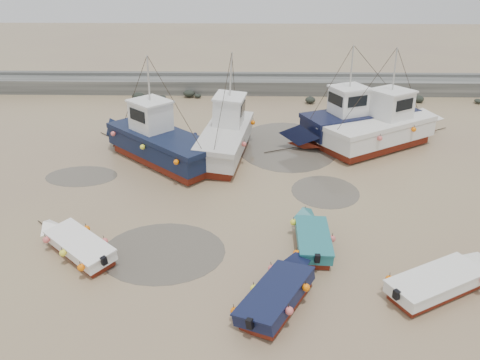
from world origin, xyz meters
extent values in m
plane|color=#96835A|center=(0.00, 0.00, 0.00)|extent=(120.00, 120.00, 0.00)
cube|color=slate|center=(0.00, 22.00, 0.60)|extent=(60.00, 2.20, 1.20)
cube|color=slate|center=(0.00, 23.21, 1.32)|extent=(60.00, 0.60, 0.25)
ellipsoid|color=black|center=(5.10, 19.02, 0.29)|extent=(0.84, 0.86, 0.51)
ellipsoid|color=black|center=(7.80, 20.56, 0.34)|extent=(0.98, 1.07, 0.72)
ellipsoid|color=black|center=(14.16, 19.54, 0.27)|extent=(0.78, 0.90, 0.59)
ellipsoid|color=black|center=(18.92, 19.27, 0.21)|extent=(0.60, 0.70, 0.31)
ellipsoid|color=black|center=(-5.07, 20.46, 0.35)|extent=(0.99, 0.80, 0.58)
ellipsoid|color=black|center=(12.19, 19.77, 0.19)|extent=(0.54, 0.46, 0.30)
ellipsoid|color=black|center=(9.69, 19.97, 0.21)|extent=(0.61, 0.47, 0.46)
ellipsoid|color=black|center=(-4.31, 20.27, 0.21)|extent=(0.61, 0.53, 0.32)
ellipsoid|color=black|center=(10.99, 20.60, 0.23)|extent=(0.67, 0.55, 0.43)
ellipsoid|color=black|center=(-9.17, 19.34, 0.38)|extent=(1.09, 0.88, 0.72)
ellipsoid|color=black|center=(-7.25, 19.65, 0.23)|extent=(0.65, 0.60, 0.37)
ellipsoid|color=black|center=(9.46, 19.39, 0.31)|extent=(0.88, 0.64, 0.62)
ellipsoid|color=black|center=(-0.92, 19.60, 0.22)|extent=(0.64, 0.62, 0.48)
ellipsoid|color=black|center=(7.84, 20.42, 0.19)|extent=(0.55, 0.45, 0.29)
cylinder|color=#514B40|center=(-3.63, -1.76, 0.00)|extent=(5.42, 5.42, 0.01)
cylinder|color=#514B40|center=(4.19, 3.83, 0.00)|extent=(3.63, 3.63, 0.01)
cylinder|color=#514B40|center=(-9.49, 5.39, 0.00)|extent=(4.09, 4.09, 0.01)
cylinder|color=#514B40|center=(2.55, 10.20, 0.00)|extent=(6.70, 6.70, 0.01)
cube|color=maroon|center=(-7.01, -2.11, 0.15)|extent=(3.21, 3.02, 0.30)
cube|color=white|center=(-7.01, -2.11, 0.53)|extent=(3.52, 3.33, 0.45)
pyramid|color=white|center=(-8.60, -0.70, 0.98)|extent=(1.40, 1.45, 0.90)
cube|color=brown|center=(-7.01, -2.11, 0.69)|extent=(2.93, 2.76, 0.10)
cube|color=white|center=(-7.01, -2.11, 0.78)|extent=(3.62, 3.42, 0.07)
cube|color=black|center=(-5.62, -3.33, 0.70)|extent=(0.28, 0.28, 0.35)
cylinder|color=black|center=(-9.27, -0.11, 0.03)|extent=(1.53, 1.35, 0.04)
sphere|color=orange|center=(-6.46, -3.62, 0.63)|extent=(0.30, 0.30, 0.30)
sphere|color=orange|center=(-5.97, -1.99, 0.63)|extent=(0.30, 0.30, 0.30)
sphere|color=orange|center=(-7.52, -2.69, 0.63)|extent=(0.30, 0.30, 0.30)
sphere|color=orange|center=(-7.03, -1.06, 0.63)|extent=(0.30, 0.30, 0.30)
sphere|color=orange|center=(-8.58, -1.75, 0.63)|extent=(0.30, 0.30, 0.30)
cube|color=maroon|center=(1.16, -5.14, 0.15)|extent=(2.78, 3.49, 0.30)
cube|color=black|center=(1.16, -5.14, 0.53)|extent=(3.10, 3.82, 0.45)
pyramid|color=black|center=(2.21, -3.32, 0.98)|extent=(1.70, 1.39, 0.90)
cube|color=brown|center=(1.16, -5.14, 0.69)|extent=(2.55, 3.18, 0.10)
cube|color=black|center=(1.16, -5.14, 0.78)|extent=(3.19, 3.92, 0.07)
cube|color=black|center=(0.24, -6.73, 0.70)|extent=(0.28, 0.27, 0.35)
cylinder|color=black|center=(2.66, -2.54, 0.03)|extent=(1.03, 1.75, 0.04)
sphere|color=orange|center=(-0.31, -5.90, 0.63)|extent=(0.30, 0.30, 0.30)
sphere|color=orange|center=(1.59, -6.19, 0.63)|extent=(0.30, 0.30, 0.30)
sphere|color=orange|center=(0.39, -4.69, 0.63)|extent=(0.30, 0.30, 0.30)
sphere|color=orange|center=(2.29, -4.98, 0.63)|extent=(0.30, 0.30, 0.30)
sphere|color=orange|center=(1.08, -3.48, 0.63)|extent=(0.30, 0.30, 0.30)
cube|color=maroon|center=(2.85, -1.52, 0.15)|extent=(1.22, 2.79, 0.30)
cube|color=#1F696F|center=(2.85, -1.52, 0.53)|extent=(1.43, 3.00, 0.45)
pyramid|color=#1F696F|center=(2.90, 0.32, 0.98)|extent=(1.37, 0.75, 0.90)
cube|color=brown|center=(2.85, -1.52, 0.69)|extent=(1.15, 2.52, 0.10)
cube|color=#1F696F|center=(2.85, -1.52, 0.78)|extent=(1.48, 3.07, 0.07)
cube|color=black|center=(2.82, -3.06, 0.70)|extent=(0.22, 0.19, 0.35)
cylinder|color=black|center=(2.92, 1.14, 0.03)|extent=(0.09, 2.00, 0.04)
sphere|color=orange|center=(2.03, -2.67, 0.63)|extent=(0.30, 0.30, 0.30)
sphere|color=orange|center=(3.65, -1.53, 0.63)|extent=(0.30, 0.30, 0.30)
sphere|color=orange|center=(2.08, -0.32, 0.63)|extent=(0.30, 0.30, 0.30)
cube|color=maroon|center=(7.18, -4.24, 0.15)|extent=(3.75, 2.79, 0.30)
cube|color=white|center=(7.18, -4.24, 0.53)|extent=(4.08, 3.11, 0.45)
pyramid|color=white|center=(9.18, -3.18, 0.98)|extent=(1.33, 1.65, 0.90)
cube|color=brown|center=(7.18, -4.24, 0.69)|extent=(3.40, 2.56, 0.10)
cube|color=white|center=(7.18, -4.24, 0.78)|extent=(4.19, 3.20, 0.07)
cube|color=black|center=(5.41, -5.18, 0.70)|extent=(0.26, 0.28, 0.35)
sphere|color=orange|center=(5.43, -4.19, 0.63)|extent=(0.30, 0.30, 0.30)
cube|color=maroon|center=(-5.10, 7.34, 0.28)|extent=(6.72, 6.38, 0.55)
cube|color=black|center=(-5.10, 7.34, 1.02)|extent=(7.37, 7.02, 0.95)
pyramid|color=black|center=(-8.30, 10.23, 1.72)|extent=(2.84, 2.93, 1.40)
cube|color=brown|center=(-5.10, 7.34, 1.54)|extent=(7.17, 6.82, 0.08)
cube|color=black|center=(-5.10, 7.34, 1.68)|extent=(7.53, 7.17, 0.30)
cube|color=white|center=(-5.86, 8.03, 2.65)|extent=(2.73, 2.72, 1.70)
cube|color=white|center=(-5.86, 8.03, 3.56)|extent=(2.95, 2.94, 0.12)
cube|color=black|center=(-6.62, 8.71, 2.91)|extent=(1.10, 1.21, 0.68)
cylinder|color=#B7B7B2|center=(-5.86, 8.03, 4.92)|extent=(0.10, 0.10, 2.60)
cylinder|color=black|center=(-9.16, 11.01, 0.03)|extent=(2.26, 2.05, 0.05)
sphere|color=#E16260|center=(-3.85, 4.26, 1.38)|extent=(0.30, 0.30, 0.30)
sphere|color=#E16260|center=(-3.02, 7.41, 1.38)|extent=(0.30, 0.30, 0.30)
sphere|color=#E16260|center=(-6.07, 6.26, 1.38)|extent=(0.30, 0.30, 0.30)
sphere|color=#E16260|center=(-5.24, 9.42, 1.38)|extent=(0.30, 0.30, 0.30)
sphere|color=#E16260|center=(-8.29, 8.27, 1.38)|extent=(0.30, 0.30, 0.30)
cube|color=maroon|center=(-1.46, 8.24, 0.28)|extent=(2.97, 6.70, 0.55)
cube|color=beige|center=(-1.46, 8.24, 1.02)|extent=(3.39, 7.22, 0.95)
pyramid|color=beige|center=(-0.86, 12.22, 1.72)|extent=(2.56, 1.76, 1.40)
cube|color=brown|center=(-1.46, 8.24, 1.54)|extent=(3.27, 7.05, 0.08)
cube|color=beige|center=(-1.46, 8.24, 1.68)|extent=(3.46, 7.38, 0.30)
cube|color=white|center=(-1.32, 9.18, 2.65)|extent=(1.94, 2.23, 1.70)
cube|color=white|center=(-1.32, 9.18, 3.56)|extent=(2.10, 2.40, 0.12)
cube|color=black|center=(-1.17, 10.18, 2.91)|extent=(1.41, 0.26, 0.68)
cylinder|color=#B7B7B2|center=(-1.32, 9.18, 4.92)|extent=(0.10, 0.10, 2.60)
cylinder|color=black|center=(-0.69, 13.33, 0.03)|extent=(0.50, 2.97, 0.05)
sphere|color=#E16260|center=(-3.17, 5.71, 1.38)|extent=(0.30, 0.30, 0.30)
sphere|color=#E16260|center=(-0.30, 7.13, 1.38)|extent=(0.30, 0.30, 0.30)
sphere|color=#E16260|center=(-2.62, 9.35, 1.38)|extent=(0.30, 0.30, 0.30)
sphere|color=#E16260|center=(0.25, 10.77, 1.38)|extent=(0.30, 0.30, 0.30)
cube|color=maroon|center=(7.51, 11.52, 0.28)|extent=(7.43, 4.90, 0.55)
cube|color=black|center=(7.51, 11.52, 1.02)|extent=(8.07, 5.48, 0.95)
pyramid|color=black|center=(3.50, 9.84, 1.72)|extent=(2.38, 3.09, 1.40)
cube|color=brown|center=(7.51, 11.52, 1.54)|extent=(7.87, 5.32, 0.08)
cube|color=black|center=(7.51, 11.52, 1.68)|extent=(8.25, 5.60, 0.30)
cube|color=white|center=(6.55, 11.12, 2.65)|extent=(2.59, 2.55, 1.70)
cube|color=white|center=(6.55, 11.12, 3.56)|extent=(2.80, 2.76, 0.12)
cube|color=black|center=(5.61, 10.72, 2.91)|extent=(0.68, 1.53, 0.68)
cylinder|color=#B7B7B2|center=(6.55, 11.12, 4.92)|extent=(0.10, 0.10, 2.60)
cylinder|color=black|center=(2.42, 9.38, 0.03)|extent=(2.78, 1.21, 0.05)
sphere|color=#E16260|center=(10.87, 11.31, 1.38)|extent=(0.30, 0.30, 0.30)
sphere|color=#E16260|center=(8.32, 13.49, 1.38)|extent=(0.30, 0.30, 0.30)
sphere|color=#E16260|center=(8.09, 10.14, 1.38)|extent=(0.30, 0.30, 0.30)
sphere|color=#E16260|center=(5.53, 12.32, 1.38)|extent=(0.30, 0.30, 0.30)
sphere|color=#E16260|center=(5.30, 8.97, 1.38)|extent=(0.30, 0.30, 0.30)
cube|color=maroon|center=(8.30, 9.89, 0.28)|extent=(7.15, 5.75, 0.55)
cube|color=white|center=(8.30, 9.89, 1.02)|extent=(7.82, 6.40, 0.95)
pyramid|color=white|center=(11.88, 12.07, 1.72)|extent=(2.81, 3.35, 1.40)
cube|color=brown|center=(8.30, 9.89, 1.54)|extent=(7.61, 6.21, 0.08)
cube|color=white|center=(8.30, 9.89, 1.68)|extent=(7.99, 6.54, 0.30)
cube|color=white|center=(9.15, 10.41, 2.65)|extent=(2.82, 2.87, 1.70)
cube|color=white|center=(9.15, 10.41, 3.56)|extent=(3.05, 3.10, 0.12)
cube|color=black|center=(10.02, 10.94, 2.91)|extent=(0.99, 1.58, 0.68)
cylinder|color=#B7B7B2|center=(9.15, 10.41, 4.92)|extent=(0.10, 0.10, 2.60)
cylinder|color=black|center=(12.86, 12.67, 0.03)|extent=(2.59, 1.60, 0.05)
sphere|color=#E16260|center=(4.97, 9.79, 1.38)|extent=(0.30, 0.30, 0.30)
sphere|color=#E16260|center=(7.92, 7.73, 1.38)|extent=(0.30, 0.30, 0.30)
sphere|color=#E16260|center=(7.44, 11.30, 1.38)|extent=(0.30, 0.30, 0.30)
sphere|color=#E16260|center=(10.39, 9.24, 1.38)|extent=(0.30, 0.30, 0.30)
sphere|color=#E16260|center=(9.92, 12.81, 1.38)|extent=(0.30, 0.30, 0.30)
imported|color=#19203A|center=(-3.23, 8.26, 0.00)|extent=(0.62, 0.44, 1.61)
camera|label=1|loc=(0.04, -18.26, 12.06)|focal=35.00mm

